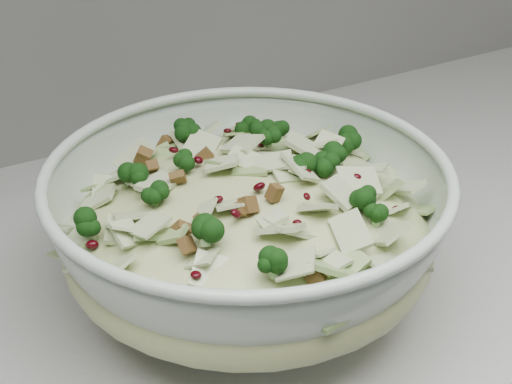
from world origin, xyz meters
The scene contains 2 objects.
mixing_bowl centered at (-0.14, 1.60, 0.97)m, with size 0.35×0.35×0.14m.
salad centered at (-0.14, 1.60, 1.00)m, with size 0.38×0.38×0.14m.
Camera 1 is at (-0.40, 1.15, 1.32)m, focal length 50.00 mm.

